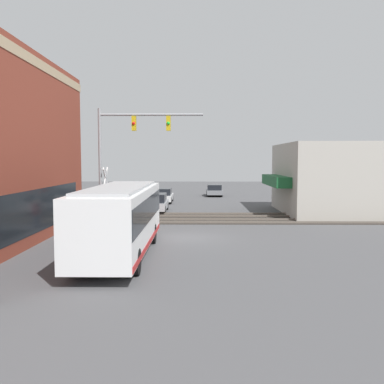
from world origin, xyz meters
The scene contains 11 objects.
ground_plane centered at (0.00, 0.00, 0.00)m, with size 120.00×120.00×0.00m, color #4C4C4F.
shop_building centered at (11.11, -11.10, 2.78)m, with size 10.12×8.49×5.57m.
city_bus centered at (-4.52, 2.80, 1.72)m, with size 10.07×2.59×3.12m.
traffic_signal_gantry centered at (3.73, 3.84, 5.36)m, with size 0.42×6.62×7.51m.
crossing_signal centered at (4.02, 5.28, 2.30)m, with size 1.41×1.18×3.81m.
rail_track_near centered at (6.00, 0.00, 0.03)m, with size 2.60×60.00×0.15m.
rail_track_far centered at (9.20, 0.00, 0.03)m, with size 2.60×60.00×0.15m.
parked_car_silver centered at (11.64, 2.80, 0.70)m, with size 4.45×1.82×1.51m.
parked_car_white centered at (19.19, 2.80, 0.67)m, with size 4.52×1.82×1.44m.
parked_car_grey centered at (27.00, -2.60, 0.63)m, with size 4.22×1.82×1.36m.
pedestrian_at_crossing centered at (3.23, 5.44, 0.89)m, with size 0.34×0.34×1.74m.
Camera 1 is at (-23.32, -0.63, 4.29)m, focal length 40.00 mm.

